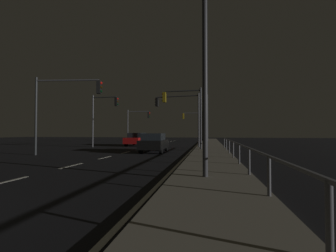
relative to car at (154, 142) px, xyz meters
name	(u,v)px	position (x,y,z in m)	size (l,w,h in m)	color
ground_plane	(128,152)	(-2.22, -0.15, -0.82)	(112.00, 112.00, 0.00)	black
sidewalk_right	(211,152)	(4.63, -0.15, -0.75)	(2.91, 77.00, 0.14)	gray
lane_markings_center	(139,149)	(-2.22, 3.35, -0.82)	(0.14, 50.00, 0.01)	silver
lane_edge_line	(193,149)	(2.93, 4.85, -0.82)	(0.14, 53.00, 0.01)	silver
car	(154,142)	(0.00, 0.00, 0.00)	(1.95, 4.45, 1.57)	black
car_oncoming	(137,139)	(-4.20, 8.95, 0.00)	(1.94, 4.45, 1.57)	#B71414
traffic_light_far_right	(193,120)	(1.88, 21.66, 2.83)	(3.53, 0.60, 5.00)	#2D3033
traffic_light_far_center	(64,99)	(-5.87, -3.60, 3.24)	(4.96, 0.80, 5.69)	#2D3033
traffic_light_near_left	(184,106)	(2.23, 2.49, 3.22)	(3.71, 0.48, 5.56)	#38383D
traffic_light_mid_left	(103,111)	(-7.05, 5.64, 3.19)	(3.12, 0.39, 5.78)	#4C4C51
traffic_light_near_right	(179,109)	(1.37, 5.98, 3.30)	(4.88, 0.92, 5.59)	#4C4C51
traffic_light_far_left	(138,120)	(-6.43, 16.75, 2.77)	(3.55, 0.61, 5.11)	#4C4C51
street_lamp_across_street	(200,43)	(4.20, -11.18, 4.01)	(1.45, 1.00, 7.94)	#38383D
street_lamp_corner	(206,113)	(4.06, 23.02, 4.08)	(1.29, 1.50, 8.04)	#4C4C51
barrier_fence	(239,149)	(5.94, -7.62, 0.06)	(0.09, 24.15, 0.98)	#59595E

